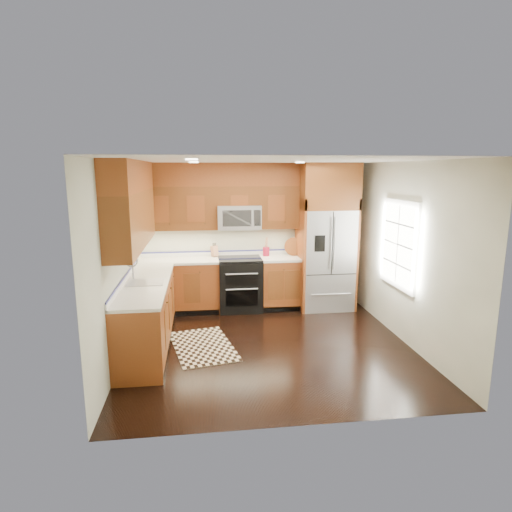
{
  "coord_description": "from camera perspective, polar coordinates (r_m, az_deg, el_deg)",
  "views": [
    {
      "loc": [
        -0.91,
        -5.71,
        2.47
      ],
      "look_at": [
        -0.1,
        0.6,
        1.19
      ],
      "focal_mm": 30.0,
      "sensor_mm": 36.0,
      "label": 1
    }
  ],
  "objects": [
    {
      "name": "sink_faucet",
      "position": [
        6.17,
        -14.8,
        -2.89
      ],
      "size": [
        0.54,
        0.44,
        0.37
      ],
      "color": "#B2B2B7",
      "rests_on": "countertop"
    },
    {
      "name": "wall_left",
      "position": [
        5.93,
        -17.76,
        -0.59
      ],
      "size": [
        0.02,
        4.0,
        2.6
      ],
      "primitive_type": "cube",
      "color": "silver",
      "rests_on": "ground"
    },
    {
      "name": "range",
      "position": [
        7.67,
        -2.13,
        -3.78
      ],
      "size": [
        0.76,
        0.67,
        0.95
      ],
      "color": "black",
      "rests_on": "ground"
    },
    {
      "name": "refrigerator",
      "position": [
        7.75,
        9.34,
        2.54
      ],
      "size": [
        0.98,
        0.75,
        2.6
      ],
      "color": "#B2B2B7",
      "rests_on": "ground"
    },
    {
      "name": "base_cabinets",
      "position": [
        6.92,
        -9.71,
        -5.81
      ],
      "size": [
        2.85,
        3.0,
        0.9
      ],
      "color": "brown",
      "rests_on": "ground"
    },
    {
      "name": "rug",
      "position": [
        6.3,
        -7.09,
        -11.79
      ],
      "size": [
        1.05,
        1.46,
        0.01
      ],
      "primitive_type": "cube",
      "rotation": [
        0.0,
        0.0,
        0.21
      ],
      "color": "black",
      "rests_on": "ground"
    },
    {
      "name": "upper_cabinets",
      "position": [
        6.82,
        -9.41,
        7.45
      ],
      "size": [
        2.85,
        3.0,
        1.15
      ],
      "color": "brown",
      "rests_on": "ground"
    },
    {
      "name": "ground",
      "position": [
        6.29,
        1.63,
        -11.8
      ],
      "size": [
        4.0,
        4.0,
        0.0
      ],
      "primitive_type": "plane",
      "color": "black",
      "rests_on": "ground"
    },
    {
      "name": "knife_block",
      "position": [
        7.75,
        -5.56,
        0.68
      ],
      "size": [
        0.13,
        0.15,
        0.25
      ],
      "color": "#A97252",
      "rests_on": "countertop"
    },
    {
      "name": "wall_back",
      "position": [
        7.85,
        -0.58,
        2.77
      ],
      "size": [
        4.0,
        0.02,
        2.6
      ],
      "primitive_type": "cube",
      "color": "silver",
      "rests_on": "ground"
    },
    {
      "name": "wall_right",
      "position": [
        6.51,
        19.36,
        0.34
      ],
      "size": [
        0.02,
        4.0,
        2.6
      ],
      "primitive_type": "cube",
      "color": "silver",
      "rests_on": "ground"
    },
    {
      "name": "cutting_board",
      "position": [
        7.86,
        5.02,
        0.16
      ],
      "size": [
        0.41,
        0.41,
        0.02
      ],
      "primitive_type": "cylinder",
      "rotation": [
        0.0,
        0.0,
        -0.25
      ],
      "color": "brown",
      "rests_on": "countertop"
    },
    {
      "name": "countertop",
      "position": [
        6.9,
        -8.62,
        -1.77
      ],
      "size": [
        2.86,
        3.01,
        0.04
      ],
      "color": "white",
      "rests_on": "base_cabinets"
    },
    {
      "name": "window",
      "position": [
        6.66,
        18.48,
        1.51
      ],
      "size": [
        0.04,
        1.1,
        1.3
      ],
      "color": "white",
      "rests_on": "ground"
    },
    {
      "name": "microwave",
      "position": [
        7.58,
        -2.29,
        5.2
      ],
      "size": [
        0.76,
        0.4,
        0.42
      ],
      "color": "#B2B2B7",
      "rests_on": "ground"
    },
    {
      "name": "utensil_crock",
      "position": [
        7.77,
        1.36,
        0.87
      ],
      "size": [
        0.14,
        0.14,
        0.34
      ],
      "color": "maroon",
      "rests_on": "countertop"
    }
  ]
}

